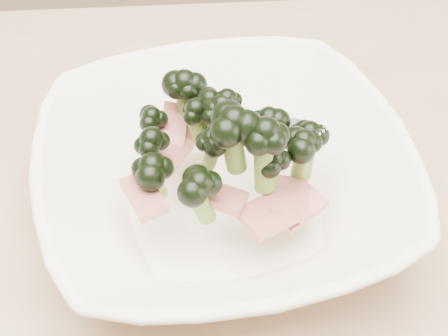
{
  "coord_description": "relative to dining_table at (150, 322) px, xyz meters",
  "views": [
    {
      "loc": [
        0.05,
        -0.31,
        1.17
      ],
      "look_at": [
        0.07,
        0.05,
        0.8
      ],
      "focal_mm": 50.0,
      "sensor_mm": 36.0,
      "label": 1
    }
  ],
  "objects": [
    {
      "name": "dining_table",
      "position": [
        0.0,
        0.0,
        0.0
      ],
      "size": [
        1.2,
        0.8,
        0.75
      ],
      "color": "tan",
      "rests_on": "ground"
    },
    {
      "name": "broccoli_dish",
      "position": [
        0.07,
        0.05,
        0.14
      ],
      "size": [
        0.35,
        0.35,
        0.13
      ],
      "color": "white",
      "rests_on": "dining_table"
    }
  ]
}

